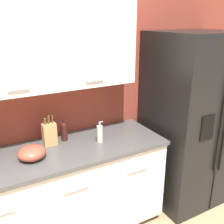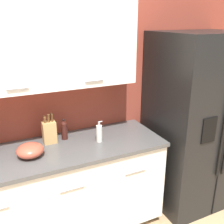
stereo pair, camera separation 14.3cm
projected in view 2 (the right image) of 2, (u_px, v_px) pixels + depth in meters
name	position (u px, v px, depth m)	size (l,w,h in m)	color
wall_back	(6.00, 85.00, 2.18)	(10.00, 0.39, 2.60)	#993D2D
counter_unit	(31.00, 200.00, 2.29)	(2.39, 0.64, 0.91)	black
refrigerator	(196.00, 122.00, 2.77)	(0.91, 0.78, 1.84)	black
knife_block	(49.00, 132.00, 2.31)	(0.11, 0.09, 0.28)	tan
soap_dispenser	(99.00, 133.00, 2.34)	(0.06, 0.05, 0.19)	silver
oil_bottle	(64.00, 130.00, 2.38)	(0.06, 0.06, 0.19)	#3D1914
mixing_bowl	(30.00, 150.00, 2.09)	(0.22, 0.22, 0.11)	#B24C38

